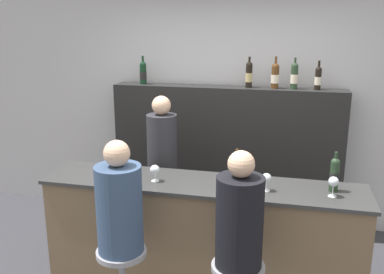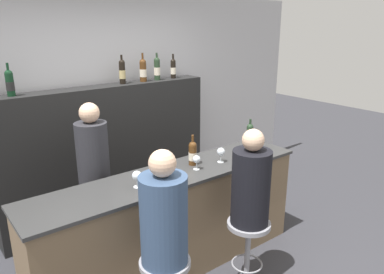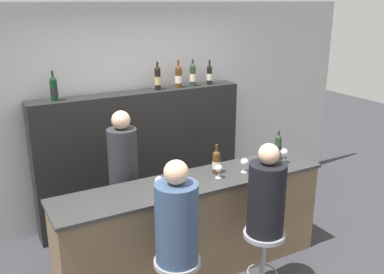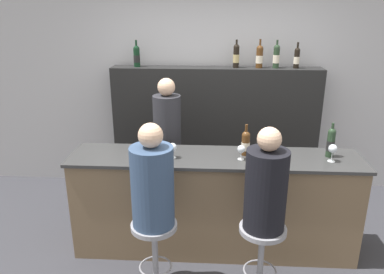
% 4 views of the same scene
% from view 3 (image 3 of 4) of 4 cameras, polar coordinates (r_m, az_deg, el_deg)
% --- Properties ---
extents(wall_back, '(6.40, 0.05, 2.60)m').
position_cam_3_polar(wall_back, '(5.27, -7.80, 3.15)').
color(wall_back, '#B2B2B7').
rests_on(wall_back, ground_plane).
extents(bar_counter, '(2.71, 0.57, 0.99)m').
position_cam_3_polar(bar_counter, '(4.29, 0.30, -11.87)').
color(bar_counter, brown).
rests_on(bar_counter, ground_plane).
extents(back_bar_cabinet, '(2.53, 0.28, 1.61)m').
position_cam_3_polar(back_bar_cabinet, '(5.22, -6.66, -2.66)').
color(back_bar_cabinet, black).
rests_on(back_bar_cabinet, ground_plane).
extents(wine_bottle_counter_0, '(0.08, 0.08, 0.29)m').
position_cam_3_polar(wine_bottle_counter_0, '(4.20, 3.26, -3.32)').
color(wine_bottle_counter_0, '#4C2D14').
rests_on(wine_bottle_counter_0, bar_counter).
extents(wine_bottle_counter_1, '(0.07, 0.07, 0.32)m').
position_cam_3_polar(wine_bottle_counter_1, '(4.63, 11.39, -1.33)').
color(wine_bottle_counter_1, '#233823').
rests_on(wine_bottle_counter_1, bar_counter).
extents(wine_bottle_backbar_0, '(0.08, 0.08, 0.31)m').
position_cam_3_polar(wine_bottle_backbar_0, '(4.71, -17.95, 6.16)').
color(wine_bottle_backbar_0, black).
rests_on(wine_bottle_backbar_0, back_bar_cabinet).
extents(wine_bottle_backbar_1, '(0.07, 0.07, 0.33)m').
position_cam_3_polar(wine_bottle_backbar_1, '(5.06, -4.61, 7.86)').
color(wine_bottle_backbar_1, black).
rests_on(wine_bottle_backbar_1, back_bar_cabinet).
extents(wine_bottle_backbar_2, '(0.08, 0.08, 0.33)m').
position_cam_3_polar(wine_bottle_backbar_2, '(5.18, -1.83, 8.08)').
color(wine_bottle_backbar_2, '#4C2D14').
rests_on(wine_bottle_backbar_2, back_bar_cabinet).
extents(wine_bottle_backbar_3, '(0.07, 0.07, 0.32)m').
position_cam_3_polar(wine_bottle_backbar_3, '(5.27, 0.09, 8.30)').
color(wine_bottle_backbar_3, '#233823').
rests_on(wine_bottle_backbar_3, back_bar_cabinet).
extents(wine_bottle_backbar_4, '(0.07, 0.07, 0.30)m').
position_cam_3_polar(wine_bottle_backbar_4, '(5.39, 2.33, 8.33)').
color(wine_bottle_backbar_4, black).
rests_on(wine_bottle_backbar_4, back_bar_cabinet).
extents(wine_glass_0, '(0.08, 0.08, 0.14)m').
position_cam_3_polar(wine_glass_0, '(3.82, -4.40, -5.91)').
color(wine_glass_0, silver).
rests_on(wine_glass_0, bar_counter).
extents(wine_glass_1, '(0.07, 0.07, 0.14)m').
position_cam_3_polar(wine_glass_1, '(4.09, 3.57, -4.23)').
color(wine_glass_1, silver).
rests_on(wine_glass_1, bar_counter).
extents(wine_glass_2, '(0.08, 0.08, 0.15)m').
position_cam_3_polar(wine_glass_2, '(4.25, 7.00, -3.38)').
color(wine_glass_2, silver).
rests_on(wine_glass_2, bar_counter).
extents(wine_glass_3, '(0.08, 0.08, 0.16)m').
position_cam_3_polar(wine_glass_3, '(4.55, 12.18, -2.05)').
color(wine_glass_3, silver).
rests_on(wine_glass_3, bar_counter).
extents(bar_stool_left, '(0.38, 0.38, 0.63)m').
position_cam_3_polar(bar_stool_left, '(3.65, -1.97, -17.79)').
color(bar_stool_left, gray).
rests_on(bar_stool_left, ground_plane).
extents(guest_seated_left, '(0.34, 0.34, 0.86)m').
position_cam_3_polar(guest_seated_left, '(3.39, -2.06, -10.87)').
color(guest_seated_left, '#334766').
rests_on(guest_seated_left, bar_stool_left).
extents(bar_stool_right, '(0.38, 0.38, 0.63)m').
position_cam_3_polar(bar_stool_right, '(4.06, 9.53, -14.05)').
color(bar_stool_right, gray).
rests_on(bar_stool_right, ground_plane).
extents(guest_seated_right, '(0.33, 0.33, 0.84)m').
position_cam_3_polar(guest_seated_right, '(3.82, 9.91, -7.71)').
color(guest_seated_right, black).
rests_on(guest_seated_right, bar_stool_right).
extents(bartender, '(0.29, 0.29, 1.61)m').
position_cam_3_polar(bartender, '(4.42, -8.96, -7.40)').
color(bartender, '#28282D').
rests_on(bartender, ground_plane).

